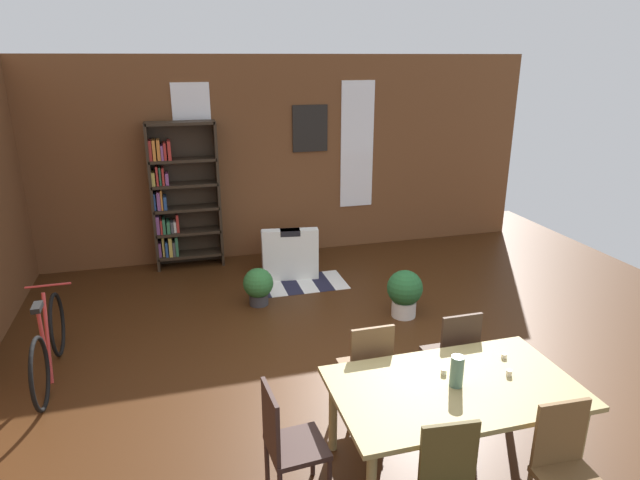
{
  "coord_description": "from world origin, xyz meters",
  "views": [
    {
      "loc": [
        -1.66,
        -4.42,
        3.08
      ],
      "look_at": [
        -0.09,
        1.21,
        1.1
      ],
      "focal_mm": 30.55,
      "sensor_mm": 36.0,
      "label": 1
    }
  ],
  "objects": [
    {
      "name": "window_pane_0",
      "position": [
        -1.29,
        3.92,
        1.71
      ],
      "size": [
        0.55,
        0.02,
        2.02
      ],
      "primitive_type": "cube",
      "color": "white"
    },
    {
      "name": "window_pane_1",
      "position": [
        1.29,
        3.92,
        1.71
      ],
      "size": [
        0.55,
        0.02,
        2.02
      ],
      "primitive_type": "cube",
      "color": "white"
    },
    {
      "name": "tealight_candle_1",
      "position": [
        0.84,
        -1.05,
        0.75
      ],
      "size": [
        0.04,
        0.04,
        0.04
      ],
      "primitive_type": "cylinder",
      "color": "silver",
      "rests_on": "dining_table"
    },
    {
      "name": "vase_on_table",
      "position": [
        0.26,
        -1.3,
        0.86
      ],
      "size": [
        0.1,
        0.1,
        0.25
      ],
      "primitive_type": "cylinder",
      "color": "#4C7266",
      "rests_on": "dining_table"
    },
    {
      "name": "bookshelf_tall",
      "position": [
        -1.56,
        3.73,
        1.1
      ],
      "size": [
        1.0,
        0.34,
        2.2
      ],
      "color": "#2D2319",
      "rests_on": "ground"
    },
    {
      "name": "dining_chair_far_right",
      "position": [
        0.67,
        -0.54,
        0.51
      ],
      "size": [
        0.4,
        0.4,
        0.95
      ],
      "color": "#3C2A1F",
      "rests_on": "ground"
    },
    {
      "name": "dining_chair_near_right",
      "position": [
        0.68,
        -2.06,
        0.51
      ],
      "size": [
        0.42,
        0.42,
        0.95
      ],
      "color": "brown",
      "rests_on": "ground"
    },
    {
      "name": "potted_plant_by_shelf",
      "position": [
        0.99,
        1.22,
        0.33
      ],
      "size": [
        0.44,
        0.44,
        0.6
      ],
      "color": "silver",
      "rests_on": "ground"
    },
    {
      "name": "bicycle_second",
      "position": [
        -2.98,
        0.93,
        0.35
      ],
      "size": [
        0.44,
        1.7,
        0.89
      ],
      "color": "black",
      "rests_on": "ground"
    },
    {
      "name": "tealight_candle_0",
      "position": [
        0.73,
        -1.29,
        0.76
      ],
      "size": [
        0.04,
        0.04,
        0.05
      ],
      "primitive_type": "cylinder",
      "color": "silver",
      "rests_on": "dining_table"
    },
    {
      "name": "potted_plant_corner",
      "position": [
        -0.69,
        2.03,
        0.27
      ],
      "size": [
        0.39,
        0.39,
        0.5
      ],
      "color": "#333338",
      "rests_on": "ground"
    },
    {
      "name": "back_wall_brick",
      "position": [
        0.0,
        3.99,
        1.56
      ],
      "size": [
        8.36,
        0.12,
        3.11
      ],
      "primitive_type": "cube",
      "color": "brown",
      "rests_on": "ground"
    },
    {
      "name": "armchair_white",
      "position": [
        -0.06,
        3.04,
        0.28
      ],
      "size": [
        0.9,
        0.9,
        0.75
      ],
      "color": "white",
      "rests_on": "ground"
    },
    {
      "name": "striped_rug",
      "position": [
        -0.04,
        2.54,
        0.0
      ],
      "size": [
        1.34,
        0.72,
        0.01
      ],
      "color": "#1E1E33",
      "rests_on": "ground"
    },
    {
      "name": "ground_plane",
      "position": [
        0.0,
        0.0,
        0.0
      ],
      "size": [
        10.22,
        10.22,
        0.0
      ],
      "primitive_type": "plane",
      "color": "#3D210E"
    },
    {
      "name": "tealight_candle_2",
      "position": [
        0.25,
        -1.14,
        0.76
      ],
      "size": [
        0.04,
        0.04,
        0.04
      ],
      "primitive_type": "cylinder",
      "color": "silver",
      "rests_on": "dining_table"
    },
    {
      "name": "framed_picture",
      "position": [
        0.5,
        3.92,
        2.01
      ],
      "size": [
        0.56,
        0.03,
        0.72
      ],
      "primitive_type": "cube",
      "color": "black"
    },
    {
      "name": "dining_chair_head_left",
      "position": [
        -1.04,
        -1.31,
        0.51
      ],
      "size": [
        0.43,
        0.43,
        0.95
      ],
      "color": "#33211D",
      "rests_on": "ground"
    },
    {
      "name": "dining_table",
      "position": [
        0.26,
        -1.3,
        0.66
      ],
      "size": [
        1.85,
        1.06,
        0.73
      ],
      "color": "olive",
      "rests_on": "ground"
    },
    {
      "name": "dining_chair_far_left",
      "position": [
        -0.16,
        -0.54,
        0.51
      ],
      "size": [
        0.4,
        0.4,
        0.95
      ],
      "color": "brown",
      "rests_on": "ground"
    }
  ]
}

